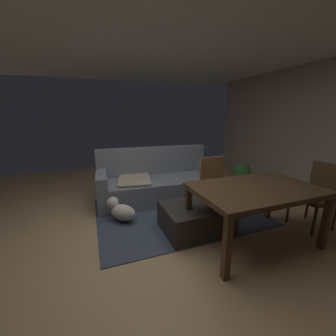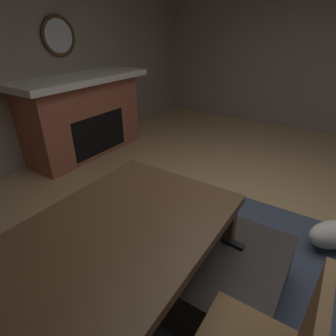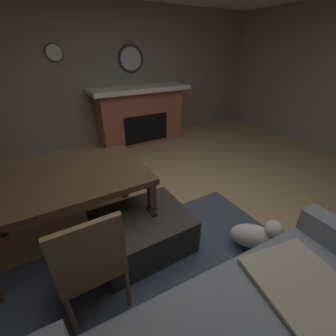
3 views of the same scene
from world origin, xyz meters
name	(u,v)px [view 2 (image 2 of 3)]	position (x,y,z in m)	size (l,w,h in m)	color
floor	(258,244)	(0.00, 0.00, 0.00)	(8.55, 8.55, 0.00)	tan
wall_back_fireplace_side	(20,66)	(0.00, -3.17, 1.29)	(7.53, 0.12, 2.57)	gray
wall_left	(335,57)	(-3.56, 0.00, 1.29)	(0.12, 6.74, 2.57)	gray
fireplace	(85,116)	(-0.57, -2.79, 0.58)	(1.96, 0.76, 1.14)	#9E5642
round_wall_mirror	(59,36)	(-0.57, -3.08, 1.61)	(0.52, 0.05, 0.52)	#4C331E
ottoman_coffee_table	(226,276)	(0.65, -0.05, 0.19)	(0.89, 0.71, 0.38)	#2D2826
tv_remote	(233,243)	(0.54, -0.07, 0.39)	(0.05, 0.16, 0.02)	black
dining_table	(111,245)	(1.21, -0.54, 0.66)	(1.52, 0.97, 0.74)	#513823
small_dog	(336,232)	(-0.28, 0.54, 0.19)	(0.45, 0.45, 0.33)	silver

